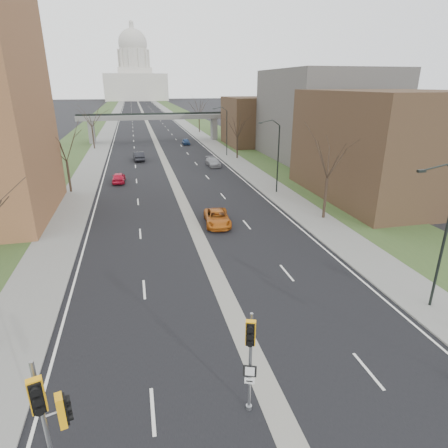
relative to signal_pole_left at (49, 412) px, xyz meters
name	(u,v)px	position (x,y,z in m)	size (l,w,h in m)	color
ground	(284,428)	(8.00, 0.55, -3.42)	(700.00, 700.00, 0.00)	black
road_surface	(145,117)	(8.00, 150.55, -3.41)	(20.00, 600.00, 0.01)	black
median_strip	(145,117)	(8.00, 150.55, -3.42)	(1.20, 600.00, 0.02)	gray
sidewalk_right	(174,116)	(20.00, 150.55, -3.36)	(4.00, 600.00, 0.12)	gray
sidewalk_left	(114,118)	(-4.00, 150.55, -3.36)	(4.00, 600.00, 0.12)	gray
grass_verge_right	(189,116)	(26.00, 150.55, -3.37)	(8.00, 600.00, 0.10)	#2C431F
grass_verge_left	(98,118)	(-10.00, 150.55, -3.37)	(8.00, 600.00, 0.10)	#2C431F
commercial_block_near	(390,145)	(32.00, 28.55, 2.58)	(16.00, 20.00, 12.00)	#4D3824
commercial_block_mid	(325,115)	(36.00, 52.55, 4.08)	(18.00, 22.00, 15.00)	#615D59
commercial_block_far	(259,121)	(30.00, 70.55, 1.58)	(14.00, 14.00, 10.00)	#4D3824
pedestrian_bridge	(154,120)	(8.00, 80.55, 1.43)	(34.00, 3.00, 6.45)	slate
capitol	(135,76)	(8.00, 320.55, 15.18)	(48.00, 42.00, 55.75)	beige
streetlight_near	(441,197)	(18.99, 6.55, 3.54)	(2.61, 0.20, 8.70)	black
streetlight_mid	(273,136)	(18.99, 32.55, 3.54)	(2.61, 0.20, 8.70)	black
streetlight_far	(222,118)	(18.99, 58.55, 3.54)	(2.61, 0.20, 8.70)	black
tree_left_b	(64,142)	(-5.00, 38.55, 2.81)	(6.75, 6.75, 8.81)	#382B21
tree_left_c	(90,114)	(-5.00, 72.55, 3.63)	(7.65, 7.65, 9.99)	#382B21
tree_right_a	(330,152)	(21.00, 22.55, 3.22)	(7.20, 7.20, 9.40)	#382B21
tree_right_b	(237,125)	(21.00, 55.55, 2.40)	(6.30, 6.30, 8.22)	#382B21
tree_right_c	(199,106)	(21.00, 95.55, 3.63)	(7.65, 7.65, 9.99)	#382B21
signal_pole_left	(49,412)	(0.00, 0.00, 0.00)	(0.87, 1.12, 5.22)	gray
signal_pole_median	(250,349)	(6.81, 1.52, -0.17)	(0.66, 0.78, 4.66)	gray
car_left_near	(119,178)	(0.67, 42.35, -2.72)	(1.64, 4.09, 1.39)	red
car_left_far	(139,156)	(3.68, 57.72, -2.63)	(1.66, 4.75, 1.57)	black
car_right_near	(217,218)	(10.28, 23.32, -2.73)	(2.28, 4.95, 1.37)	#B05612
car_right_mid	(213,162)	(15.42, 50.06, -2.75)	(1.87, 4.61, 1.34)	gray
car_right_far	(186,142)	(14.29, 74.18, -2.78)	(1.51, 3.76, 1.28)	navy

